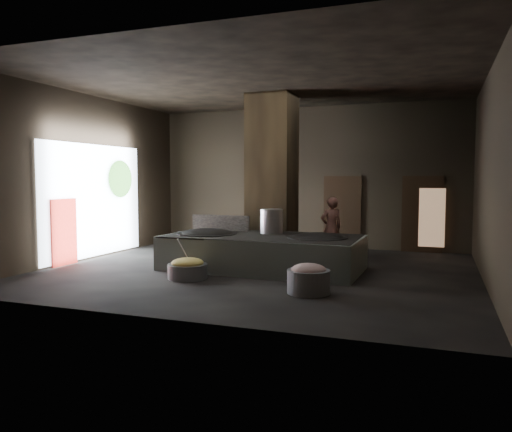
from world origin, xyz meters
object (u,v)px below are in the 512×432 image
at_px(hearth_platform, 262,253).
at_px(meat_basin, 309,282).
at_px(veg_basin, 188,271).
at_px(wok_right, 317,241).
at_px(wok_left, 207,237).
at_px(stock_pot, 271,221).
at_px(cook, 331,228).

distance_m(hearth_platform, meat_basin, 2.69).
bearing_deg(veg_basin, wok_right, 33.33).
height_order(hearth_platform, wok_left, wok_left).
bearing_deg(veg_basin, hearth_platform, 53.75).
bearing_deg(wok_left, stock_pot, 21.80).
bearing_deg(hearth_platform, stock_pot, 85.96).
bearing_deg(meat_basin, wok_left, 146.97).
bearing_deg(wok_left, cook, 41.40).
height_order(wok_right, cook, cook).
height_order(wok_right, veg_basin, wok_right).
xyz_separation_m(wok_right, stock_pot, (-1.30, 0.50, 0.38)).
bearing_deg(wok_left, meat_basin, -33.03).
distance_m(stock_pot, meat_basin, 3.23).
distance_m(cook, veg_basin, 4.65).
distance_m(stock_pot, cook, 2.13).
height_order(stock_pot, veg_basin, stock_pot).
height_order(hearth_platform, wok_right, wok_right).
relative_size(wok_right, stock_pot, 2.25).
bearing_deg(stock_pot, cook, 56.31).
bearing_deg(hearth_platform, meat_basin, -49.95).
xyz_separation_m(cook, meat_basin, (0.47, -4.39, -0.62)).
bearing_deg(meat_basin, veg_basin, 170.72).
bearing_deg(veg_basin, meat_basin, -9.28).
relative_size(veg_basin, meat_basin, 1.05).
distance_m(hearth_platform, wok_left, 1.49).
bearing_deg(veg_basin, stock_pot, 60.30).
bearing_deg(meat_basin, stock_pot, 121.78).
height_order(cook, veg_basin, cook).
distance_m(hearth_platform, stock_pot, 0.91).
height_order(stock_pot, cook, cook).
distance_m(hearth_platform, veg_basin, 2.02).
height_order(wok_left, meat_basin, wok_left).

